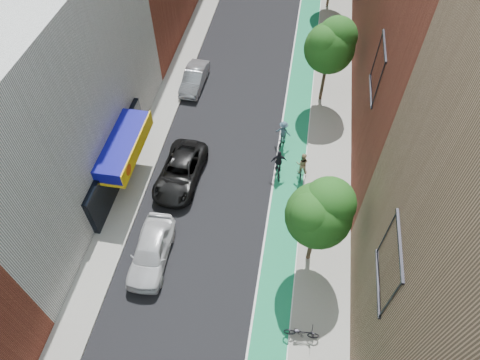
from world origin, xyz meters
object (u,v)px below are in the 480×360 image
at_px(parked_car_white, 151,251).
at_px(cyclist_lane_far, 283,135).
at_px(cyclist_lane_near, 302,167).
at_px(parked_car_silver, 194,78).
at_px(parked_car_black, 180,172).
at_px(cyclist_lane_mid, 278,166).

relative_size(parked_car_white, cyclist_lane_far, 2.40).
bearing_deg(cyclist_lane_near, parked_car_silver, -44.60).
height_order(parked_car_white, parked_car_silver, parked_car_white).
height_order(parked_car_black, parked_car_silver, parked_car_black).
height_order(parked_car_white, cyclist_lane_far, cyclist_lane_far).
relative_size(parked_car_black, cyclist_lane_mid, 2.62).
height_order(cyclist_lane_near, cyclist_lane_far, cyclist_lane_near).
relative_size(parked_car_silver, cyclist_lane_far, 2.13).
distance_m(parked_car_black, parked_car_silver, 9.68).
distance_m(parked_car_silver, cyclist_lane_mid, 11.05).
bearing_deg(parked_car_white, cyclist_lane_far, 56.21).
distance_m(parked_car_silver, cyclist_lane_near, 12.08).
distance_m(cyclist_lane_near, cyclist_lane_mid, 1.50).
relative_size(parked_car_white, cyclist_lane_mid, 2.33).
height_order(parked_car_white, parked_car_black, parked_car_white).
distance_m(parked_car_white, cyclist_lane_mid, 9.79).
distance_m(parked_car_black, cyclist_lane_far, 7.55).
relative_size(parked_car_black, cyclist_lane_far, 2.70).
xyz_separation_m(cyclist_lane_mid, cyclist_lane_far, (0.00, 2.78, 0.10)).
height_order(parked_car_silver, cyclist_lane_mid, cyclist_lane_mid).
height_order(parked_car_silver, cyclist_lane_near, cyclist_lane_near).
relative_size(parked_car_white, parked_car_black, 0.89).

